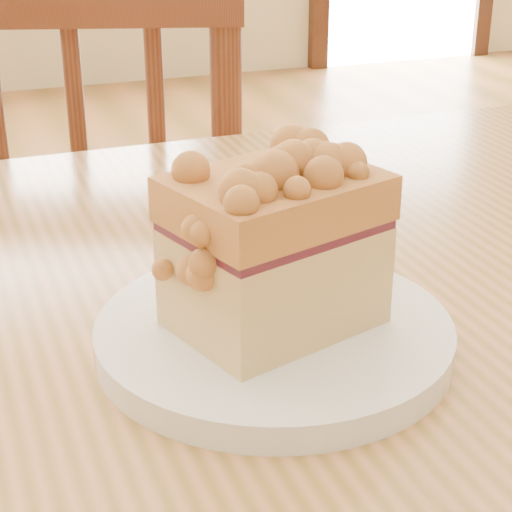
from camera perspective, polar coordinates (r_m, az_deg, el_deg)
The scene contains 4 objects.
cafe_table_main at distance 0.56m, azimuth 1.47°, elevation -14.33°, with size 1.30×0.87×0.75m.
cafe_chair_main at distance 1.25m, azimuth -9.61°, elevation -2.03°, with size 0.52×0.52×0.92m.
plate at distance 0.52m, azimuth 1.16°, elevation -5.19°, with size 0.21×0.21×0.02m.
cake_slice at distance 0.49m, azimuth 1.17°, elevation 1.19°, with size 0.13×0.11×0.11m.
Camera 1 is at (-0.12, -0.30, 1.01)m, focal length 62.00 mm.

